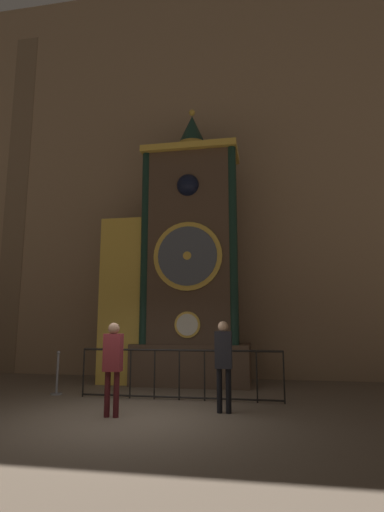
# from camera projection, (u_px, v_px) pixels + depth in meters

# --- Properties ---
(ground_plane) EXTENTS (28.00, 28.00, 0.00)m
(ground_plane) POSITION_uv_depth(u_px,v_px,m) (125.00, 419.00, 7.32)
(ground_plane) COLOR brown
(cathedral_back_wall) EXTENTS (24.00, 0.32, 14.70)m
(cathedral_back_wall) POSITION_uv_depth(u_px,v_px,m) (185.00, 166.00, 14.34)
(cathedral_back_wall) COLOR #997A5B
(cathedral_back_wall) RESTS_ON ground_plane
(clock_tower) EXTENTS (4.41, 1.79, 8.59)m
(clock_tower) POSITION_uv_depth(u_px,v_px,m) (179.00, 268.00, 12.13)
(clock_tower) COLOR brown
(clock_tower) RESTS_ON ground_plane
(railing_fence) EXTENTS (4.78, 0.05, 1.14)m
(railing_fence) POSITION_uv_depth(u_px,v_px,m) (179.00, 372.00, 9.26)
(railing_fence) COLOR black
(railing_fence) RESTS_ON ground_plane
(visitor_near) EXTENTS (0.34, 0.23, 1.75)m
(visitor_near) POSITION_uv_depth(u_px,v_px,m) (113.00, 359.00, 7.65)
(visitor_near) COLOR #461518
(visitor_near) RESTS_ON ground_plane
(visitor_far) EXTENTS (0.35, 0.23, 1.78)m
(visitor_far) POSITION_uv_depth(u_px,v_px,m) (224.00, 357.00, 8.00)
(visitor_far) COLOR black
(visitor_far) RESTS_ON ground_plane
(stanchion_post) EXTENTS (0.28, 0.28, 1.06)m
(stanchion_post) POSITION_uv_depth(u_px,v_px,m) (57.00, 380.00, 9.93)
(stanchion_post) COLOR gray
(stanchion_post) RESTS_ON ground_plane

